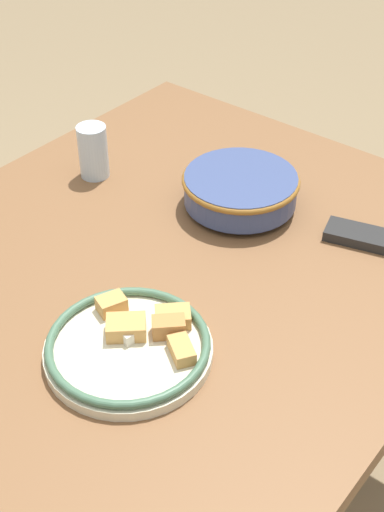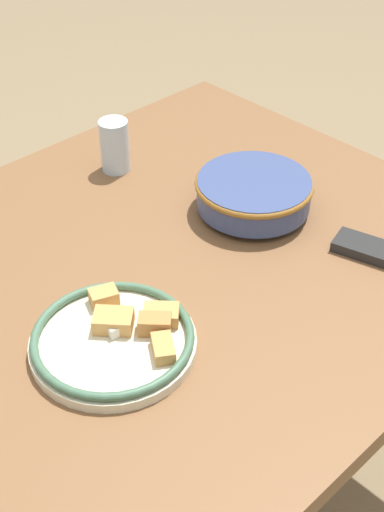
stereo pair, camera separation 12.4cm
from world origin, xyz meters
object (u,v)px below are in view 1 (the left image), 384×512
at_px(drinking_glass, 93,151).
at_px(tv_remote, 369,238).
at_px(noodle_bowl, 242,189).
at_px(food_plate, 131,345).

bearing_deg(drinking_glass, tv_remote, 104.95).
height_order(tv_remote, drinking_glass, drinking_glass).
xyz_separation_m(tv_remote, drinking_glass, (0.15, -0.57, 0.05)).
distance_m(noodle_bowl, tv_remote, 0.26).
xyz_separation_m(noodle_bowl, tv_remote, (-0.06, 0.25, -0.03)).
xyz_separation_m(noodle_bowl, drinking_glass, (0.10, -0.31, 0.01)).
bearing_deg(tv_remote, food_plate, -33.34).
xyz_separation_m(noodle_bowl, food_plate, (0.43, 0.10, -0.03)).
bearing_deg(food_plate, drinking_glass, -129.20).
bearing_deg(drinking_glass, food_plate, 50.80).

